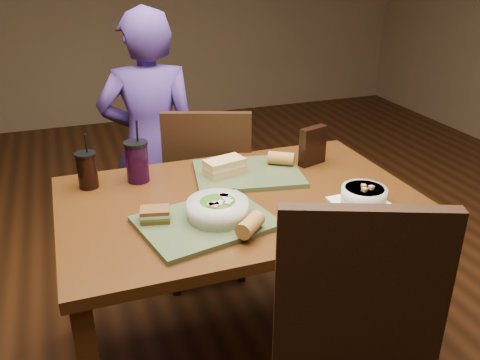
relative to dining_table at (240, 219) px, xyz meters
name	(u,v)px	position (x,y,z in m)	size (l,w,h in m)	color
ground	(240,354)	(0.00, 0.00, -0.66)	(6.00, 6.00, 0.00)	#381C0B
dining_table	(240,219)	(0.00, 0.00, 0.00)	(1.30, 0.85, 0.75)	#49280E
chair_far	(202,189)	(0.02, 0.59, -0.14)	(0.52, 0.53, 0.93)	black
diner	(151,146)	(-0.18, 0.83, 0.02)	(0.50, 0.33, 1.36)	#442D7D
tray_near	(206,222)	(-0.18, -0.16, 0.10)	(0.42, 0.32, 0.02)	#3F4D2D
tray_far	(248,173)	(0.10, 0.18, 0.10)	(0.42, 0.32, 0.02)	#3F4D2D
salad_bowl	(218,208)	(-0.13, -0.15, 0.14)	(0.20, 0.20, 0.07)	silver
soup_bowl	(364,196)	(0.39, -0.21, 0.13)	(0.20, 0.20, 0.08)	white
sandwich_near	(155,215)	(-0.33, -0.10, 0.13)	(0.11, 0.08, 0.05)	#593819
sandwich_far	(224,166)	(0.00, 0.19, 0.14)	(0.17, 0.12, 0.06)	tan
baguette_near	(250,225)	(-0.07, -0.28, 0.14)	(0.05, 0.05, 0.11)	#AD7533
baguette_far	(281,158)	(0.25, 0.20, 0.14)	(0.05, 0.05, 0.11)	#AD7533
cup_cola	(87,170)	(-0.51, 0.28, 0.16)	(0.08, 0.08, 0.22)	black
cup_berry	(137,161)	(-0.33, 0.28, 0.17)	(0.09, 0.09, 0.25)	black
chip_bag	(313,146)	(0.40, 0.20, 0.17)	(0.12, 0.04, 0.16)	black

